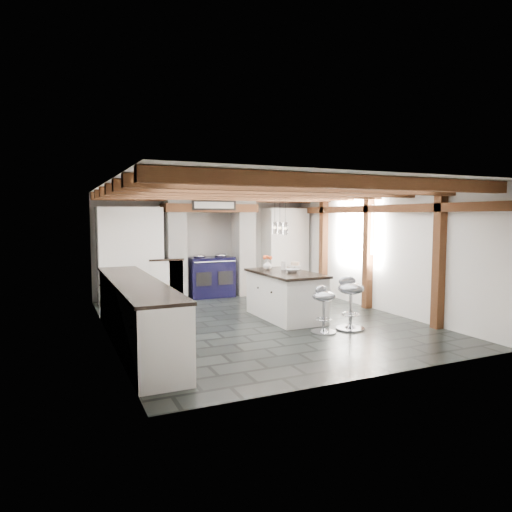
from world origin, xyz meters
name	(u,v)px	position (x,y,z in m)	size (l,w,h in m)	color
ground	(260,321)	(0.00, 0.00, 0.00)	(6.00, 6.00, 0.00)	black
room_shell	(201,255)	(-0.61, 1.42, 1.07)	(6.00, 6.03, 6.00)	silver
range_cooker	(210,276)	(0.00, 2.68, 0.47)	(1.00, 0.63, 0.99)	black
kitchen_island	(285,294)	(0.52, 0.07, 0.42)	(0.89, 1.68, 1.11)	white
bar_stool_near	(350,297)	(1.08, -1.09, 0.53)	(0.50, 0.50, 0.85)	silver
bar_stool_far	(323,304)	(0.57, -1.10, 0.46)	(0.46, 0.46, 0.74)	silver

